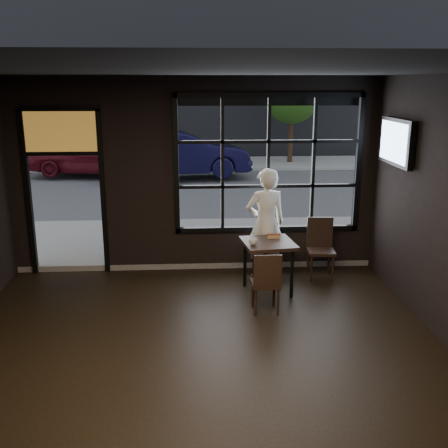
{
  "coord_description": "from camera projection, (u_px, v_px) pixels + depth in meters",
  "views": [
    {
      "loc": [
        -0.02,
        -4.96,
        3.12
      ],
      "look_at": [
        0.4,
        2.2,
        1.15
      ],
      "focal_mm": 42.0,
      "sensor_mm": 36.0,
      "label": 1
    }
  ],
  "objects": [
    {
      "name": "man",
      "position": [
        265.0,
        224.0,
        8.41
      ],
      "size": [
        0.73,
        0.55,
        1.8
      ],
      "primitive_type": "imported",
      "rotation": [
        0.0,
        0.0,
        3.34
      ],
      "color": "white",
      "rests_on": "floor"
    },
    {
      "name": "tree_left",
      "position": [
        106.0,
        97.0,
        18.95
      ],
      "size": [
        2.11,
        2.11,
        3.61
      ],
      "color": "#332114",
      "rests_on": "street_asphalt"
    },
    {
      "name": "window_frame",
      "position": [
        268.0,
        164.0,
        8.56
      ],
      "size": [
        3.06,
        0.12,
        2.28
      ],
      "primitive_type": "cube",
      "color": "black",
      "rests_on": "ground"
    },
    {
      "name": "ceiling",
      "position": [
        194.0,
        70.0,
        4.76
      ],
      "size": [
        6.0,
        7.0,
        0.02
      ],
      "primitive_type": "cube",
      "color": "black",
      "rests_on": "ground"
    },
    {
      "name": "floor",
      "position": [
        199.0,
        383.0,
        5.61
      ],
      "size": [
        6.0,
        7.0,
        0.02
      ],
      "primitive_type": "cube",
      "color": "black",
      "rests_on": "ground"
    },
    {
      "name": "tv",
      "position": [
        397.0,
        142.0,
        7.6
      ],
      "size": [
        0.13,
        1.15,
        0.67
      ],
      "primitive_type": "cube",
      "color": "black",
      "rests_on": "wall_right"
    },
    {
      "name": "tree_right",
      "position": [
        292.0,
        95.0,
        19.51
      ],
      "size": [
        2.18,
        2.18,
        3.72
      ],
      "color": "#332114",
      "rests_on": "street_asphalt"
    },
    {
      "name": "navy_car",
      "position": [
        179.0,
        154.0,
        16.86
      ],
      "size": [
        4.73,
        2.33,
        1.49
      ],
      "primitive_type": "imported",
      "rotation": [
        0.0,
        0.0,
        1.74
      ],
      "color": "black",
      "rests_on": "street_asphalt"
    },
    {
      "name": "hotdog",
      "position": [
        274.0,
        236.0,
        7.99
      ],
      "size": [
        0.2,
        0.08,
        0.06
      ],
      "primitive_type": null,
      "rotation": [
        0.0,
        0.0,
        0.01
      ],
      "color": "tan",
      "rests_on": "cafe_table"
    },
    {
      "name": "cup",
      "position": [
        253.0,
        242.0,
        7.66
      ],
      "size": [
        0.14,
        0.14,
        0.1
      ],
      "primitive_type": "imported",
      "rotation": [
        0.0,
        0.0,
        -0.17
      ],
      "color": "silver",
      "rests_on": "cafe_table"
    },
    {
      "name": "maroon_car",
      "position": [
        89.0,
        153.0,
        17.36
      ],
      "size": [
        4.18,
        2.01,
        1.38
      ],
      "primitive_type": "imported",
      "rotation": [
        0.0,
        0.0,
        1.47
      ],
      "color": "#520C15",
      "rests_on": "street_asphalt"
    },
    {
      "name": "stained_transom",
      "position": [
        61.0,
        131.0,
        8.23
      ],
      "size": [
        1.2,
        0.06,
        0.7
      ],
      "primitive_type": "cube",
      "color": "orange",
      "rests_on": "ground"
    },
    {
      "name": "cafe_table",
      "position": [
        268.0,
        267.0,
        7.92
      ],
      "size": [
        0.83,
        0.83,
        0.8
      ],
      "primitive_type": "cube",
      "rotation": [
        0.0,
        0.0,
        0.13
      ],
      "color": "black",
      "rests_on": "floor"
    },
    {
      "name": "chair_near",
      "position": [
        265.0,
        281.0,
        7.23
      ],
      "size": [
        0.39,
        0.39,
        0.88
      ],
      "primitive_type": "cube",
      "rotation": [
        0.0,
        0.0,
        3.17
      ],
      "color": "black",
      "rests_on": "floor"
    },
    {
      "name": "street_asphalt",
      "position": [
        194.0,
        140.0,
        28.72
      ],
      "size": [
        60.0,
        41.0,
        0.04
      ],
      "primitive_type": "cube",
      "color": "#545456",
      "rests_on": "ground"
    },
    {
      "name": "chair_window",
      "position": [
        321.0,
        249.0,
        8.46
      ],
      "size": [
        0.45,
        0.45,
        0.97
      ],
      "primitive_type": "cube",
      "rotation": [
        0.0,
        0.0,
        -0.07
      ],
      "color": "black",
      "rests_on": "floor"
    }
  ]
}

